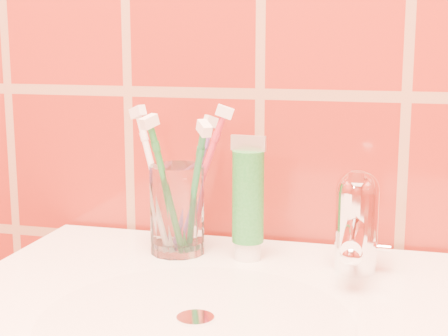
# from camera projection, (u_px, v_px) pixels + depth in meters

# --- Properties ---
(glass_tumbler) EXTENTS (0.09, 0.09, 0.11)m
(glass_tumbler) POSITION_uv_depth(u_px,v_px,m) (177.00, 209.00, 0.85)
(glass_tumbler) COLOR white
(glass_tumbler) RESTS_ON pedestal_sink
(toothpaste_tube) EXTENTS (0.04, 0.04, 0.15)m
(toothpaste_tube) POSITION_uv_depth(u_px,v_px,m) (248.00, 202.00, 0.82)
(toothpaste_tube) COLOR white
(toothpaste_tube) RESTS_ON pedestal_sink
(faucet) EXTENTS (0.05, 0.11, 0.12)m
(faucet) POSITION_uv_depth(u_px,v_px,m) (357.00, 218.00, 0.77)
(faucet) COLOR white
(faucet) RESTS_ON pedestal_sink
(toothbrush_0) EXTENTS (0.11, 0.10, 0.19)m
(toothbrush_0) POSITION_uv_depth(u_px,v_px,m) (201.00, 180.00, 0.85)
(toothbrush_0) COLOR #C22942
(toothbrush_0) RESTS_ON glass_tumbler
(toothbrush_1) EXTENTS (0.10, 0.12, 0.19)m
(toothbrush_1) POSITION_uv_depth(u_px,v_px,m) (167.00, 188.00, 0.82)
(toothbrush_1) COLOR #207A31
(toothbrush_1) RESTS_ON glass_tumbler
(toothbrush_2) EXTENTS (0.13, 0.13, 0.18)m
(toothbrush_2) POSITION_uv_depth(u_px,v_px,m) (193.00, 184.00, 0.86)
(toothbrush_2) COLOR #73428F
(toothbrush_2) RESTS_ON glass_tumbler
(toothbrush_3) EXTENTS (0.14, 0.12, 0.19)m
(toothbrush_3) POSITION_uv_depth(u_px,v_px,m) (155.00, 180.00, 0.85)
(toothbrush_3) COLOR white
(toothbrush_3) RESTS_ON glass_tumbler
(toothbrush_4) EXTENTS (0.14, 0.15, 0.19)m
(toothbrush_4) POSITION_uv_depth(u_px,v_px,m) (194.00, 191.00, 0.82)
(toothbrush_4) COLOR #1E733D
(toothbrush_4) RESTS_ON glass_tumbler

